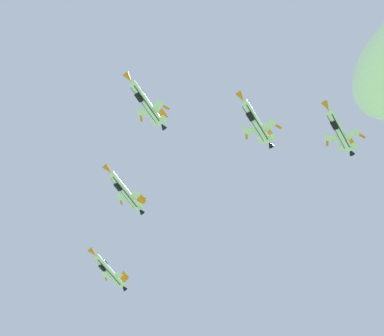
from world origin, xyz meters
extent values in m
cylinder|color=white|center=(-20.18, 11.38, 99.58)|extent=(3.23, 12.12, 1.70)
cube|color=#383D47|center=(-20.45, 11.34, 99.19)|extent=(2.70, 10.18, 1.15)
cone|color=orange|center=(-19.26, 4.28, 99.58)|extent=(1.86, 2.58, 1.56)
cone|color=black|center=(-21.06, 18.07, 99.58)|extent=(1.56, 1.76, 1.36)
ellipsoid|color=#192333|center=(-19.48, 8.80, 100.10)|extent=(1.93, 3.37, 1.53)
cube|color=black|center=(-20.36, 9.17, 98.91)|extent=(1.66, 2.36, 1.32)
cube|color=white|center=(-18.33, 13.35, 98.01)|extent=(4.00, 3.03, 2.57)
cube|color=orange|center=(-16.77, 14.68, 96.81)|extent=(1.12, 1.70, 0.52)
cube|color=white|center=(-22.58, 12.79, 101.00)|extent=(4.00, 3.61, 2.57)
cube|color=orange|center=(-24.43, 13.68, 102.20)|extent=(1.41, 1.65, 0.52)
cube|color=white|center=(-19.60, 16.59, 98.70)|extent=(2.26, 2.12, 1.39)
cube|color=white|center=(-22.08, 16.27, 100.45)|extent=(2.49, 2.41, 1.39)
cube|color=orange|center=(-19.78, 16.27, 101.06)|extent=(1.97, 2.79, 2.25)
cylinder|color=white|center=(-3.26, 31.45, 98.81)|extent=(3.23, 12.12, 1.70)
cube|color=#383D47|center=(-3.52, 31.42, 98.43)|extent=(2.70, 10.18, 1.15)
cone|color=orange|center=(-2.34, 24.36, 98.81)|extent=(1.86, 2.58, 1.56)
cone|color=black|center=(-4.13, 38.15, 98.81)|extent=(1.56, 1.76, 1.36)
ellipsoid|color=#192333|center=(-2.56, 28.88, 99.34)|extent=(1.93, 3.37, 1.53)
cube|color=black|center=(-3.44, 29.25, 98.15)|extent=(1.65, 2.36, 1.32)
cube|color=white|center=(-1.40, 33.43, 97.26)|extent=(4.01, 3.03, 2.55)
cube|color=orange|center=(0.17, 34.76, 96.07)|extent=(1.12, 1.70, 0.52)
cube|color=white|center=(-5.66, 32.87, 100.23)|extent=(4.01, 3.62, 2.55)
cube|color=orange|center=(-7.52, 33.76, 101.42)|extent=(1.41, 1.65, 0.52)
cube|color=white|center=(-2.67, 36.67, 97.95)|extent=(2.27, 2.12, 1.38)
cube|color=white|center=(-5.16, 36.35, 99.68)|extent=(2.49, 2.41, 1.38)
cube|color=orange|center=(-2.86, 36.35, 100.30)|extent=(1.96, 2.79, 2.25)
cylinder|color=white|center=(-39.20, 24.27, 97.64)|extent=(3.23, 12.12, 1.70)
cube|color=#383D47|center=(-39.47, 24.24, 97.27)|extent=(2.69, 10.18, 1.17)
cone|color=orange|center=(-38.28, 17.18, 97.64)|extent=(1.86, 2.58, 1.56)
cone|color=black|center=(-40.07, 30.97, 97.64)|extent=(1.56, 1.76, 1.36)
ellipsoid|color=#192333|center=(-38.49, 21.70, 98.16)|extent=(1.94, 3.37, 1.54)
cube|color=black|center=(-39.39, 22.07, 96.99)|extent=(1.66, 2.36, 1.32)
cube|color=white|center=(-37.37, 26.24, 96.05)|extent=(3.97, 3.02, 2.62)
cube|color=orange|center=(-35.82, 27.57, 94.82)|extent=(1.12, 1.70, 0.52)
cube|color=white|center=(-41.57, 25.70, 99.10)|extent=(3.97, 3.59, 2.62)
cube|color=orange|center=(-43.40, 26.58, 100.33)|extent=(1.41, 1.65, 0.52)
cube|color=white|center=(-38.63, 29.49, 96.75)|extent=(2.25, 2.12, 1.42)
cube|color=white|center=(-41.08, 29.17, 98.54)|extent=(2.47, 2.40, 1.42)
cube|color=orange|center=(-38.77, 29.17, 99.11)|extent=(2.00, 2.80, 2.23)
cylinder|color=white|center=(10.70, 46.89, 100.62)|extent=(3.23, 12.12, 1.70)
cube|color=#383D47|center=(10.41, 46.85, 100.26)|extent=(2.66, 10.17, 1.23)
cone|color=orange|center=(11.63, 39.80, 100.62)|extent=(1.86, 2.58, 1.56)
cone|color=black|center=(9.83, 53.59, 100.62)|extent=(1.56, 1.76, 1.36)
ellipsoid|color=#192333|center=(11.45, 44.33, 101.11)|extent=(1.95, 3.37, 1.55)
cube|color=black|center=(10.47, 44.68, 100.00)|extent=(1.66, 2.36, 1.35)
cube|color=white|center=(12.43, 48.85, 98.89)|extent=(3.82, 2.96, 2.82)
cube|color=orange|center=(13.89, 50.16, 97.56)|extent=(1.11, 1.70, 0.54)
cube|color=white|center=(8.43, 48.33, 102.21)|extent=(3.85, 3.50, 2.82)
cube|color=orange|center=(6.68, 49.23, 103.55)|extent=(1.40, 1.64, 0.54)
cube|color=white|center=(11.21, 52.10, 99.65)|extent=(2.17, 2.10, 1.52)
cube|color=white|center=(8.88, 51.80, 101.59)|extent=(2.40, 2.37, 1.52)
cube|color=orange|center=(11.23, 51.80, 102.02)|extent=(2.13, 2.81, 2.13)
cylinder|color=white|center=(-59.55, 39.04, 97.59)|extent=(3.23, 12.12, 1.70)
cube|color=#383D47|center=(-59.81, 39.01, 97.21)|extent=(2.70, 10.18, 1.16)
cone|color=orange|center=(-58.63, 31.95, 97.59)|extent=(1.86, 2.58, 1.56)
cone|color=black|center=(-60.42, 45.74, 97.59)|extent=(1.56, 1.76, 1.36)
ellipsoid|color=#192333|center=(-58.84, 36.47, 98.11)|extent=(1.93, 3.37, 1.53)
cube|color=black|center=(-59.73, 36.84, 96.93)|extent=(1.66, 2.36, 1.32)
cube|color=white|center=(-57.70, 41.02, 96.03)|extent=(4.00, 3.03, 2.57)
cube|color=orange|center=(-56.13, 42.35, 94.82)|extent=(1.12, 1.70, 0.52)
cube|color=white|center=(-61.94, 40.46, 99.01)|extent=(4.00, 3.61, 2.57)
cube|color=orange|center=(-63.79, 41.35, 100.22)|extent=(1.41, 1.65, 0.52)
cube|color=white|center=(-58.97, 44.26, 96.72)|extent=(2.26, 2.12, 1.39)
cube|color=white|center=(-61.45, 43.94, 98.46)|extent=(2.49, 2.41, 1.39)
cube|color=orange|center=(-59.14, 43.94, 99.07)|extent=(1.97, 2.79, 2.25)
camera|label=1|loc=(5.09, -1.89, 1.80)|focal=40.03mm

